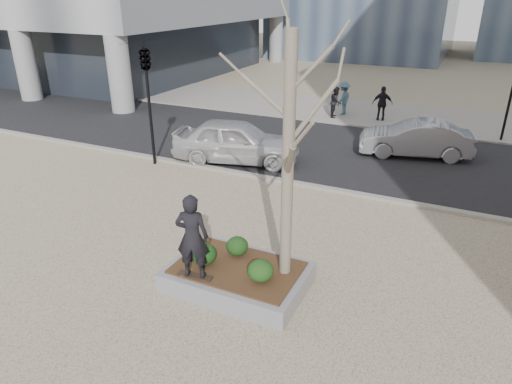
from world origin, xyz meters
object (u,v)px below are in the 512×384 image
at_px(skateboarder, 192,237).
at_px(skateboard, 195,277).
at_px(planter, 238,277).
at_px(police_car, 236,141).

bearing_deg(skateboarder, skateboard, 162.15).
bearing_deg(planter, police_car, 117.85).
height_order(planter, skateboarder, skateboarder).
distance_m(planter, skateboarder, 1.58).
bearing_deg(skateboard, planter, 41.71).
distance_m(skateboard, skateboarder, 0.98).
bearing_deg(police_car, skateboard, -173.11).
distance_m(skateboard, police_car, 8.47).
distance_m(planter, skateboard, 1.01).
relative_size(skateboard, police_car, 0.16).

